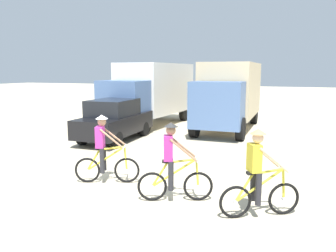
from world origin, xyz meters
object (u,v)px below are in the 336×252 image
at_px(cyclist_orange_shirt, 104,152).
at_px(box_truck_white_box, 152,91).
at_px(supply_crate, 100,130).
at_px(sedan_parked, 114,120).
at_px(cyclist_near_camera, 258,177).
at_px(cyclist_cowboy_hat, 173,165).
at_px(box_truck_tan_camper, 229,92).

bearing_deg(cyclist_orange_shirt, box_truck_white_box, 107.02).
distance_m(box_truck_white_box, supply_crate, 4.38).
xyz_separation_m(sedan_parked, cyclist_near_camera, (6.63, -5.62, -0.04)).
bearing_deg(cyclist_cowboy_hat, sedan_parked, 130.88).
bearing_deg(sedan_parked, box_truck_white_box, 93.34).
bearing_deg(cyclist_near_camera, box_truck_tan_camper, 104.59).
relative_size(box_truck_white_box, cyclist_cowboy_hat, 3.78).
xyz_separation_m(box_truck_white_box, cyclist_cowboy_hat, (4.98, -9.87, -1.03)).
distance_m(box_truck_white_box, box_truck_tan_camper, 4.23).
height_order(box_truck_white_box, cyclist_orange_shirt, box_truck_white_box).
height_order(sedan_parked, cyclist_orange_shirt, cyclist_orange_shirt).
height_order(box_truck_tan_camper, sedan_parked, box_truck_tan_camper).
height_order(sedan_parked, cyclist_cowboy_hat, cyclist_cowboy_hat).
relative_size(box_truck_white_box, supply_crate, 9.10).
distance_m(box_truck_white_box, cyclist_near_camera, 12.21).
distance_m(cyclist_near_camera, supply_crate, 9.73).
bearing_deg(box_truck_tan_camper, supply_crate, -139.74).
bearing_deg(box_truck_tan_camper, sedan_parked, -130.74).
relative_size(box_truck_white_box, cyclist_near_camera, 3.78).
distance_m(cyclist_orange_shirt, cyclist_near_camera, 4.08).
distance_m(sedan_parked, cyclist_near_camera, 8.69).
relative_size(sedan_parked, cyclist_near_camera, 2.34).
bearing_deg(box_truck_white_box, box_truck_tan_camper, 2.63).
relative_size(cyclist_orange_shirt, cyclist_near_camera, 1.00).
relative_size(box_truck_white_box, box_truck_tan_camper, 1.01).
height_order(cyclist_cowboy_hat, supply_crate, cyclist_cowboy_hat).
xyz_separation_m(cyclist_cowboy_hat, cyclist_near_camera, (1.90, -0.16, 0.00)).
distance_m(box_truck_tan_camper, sedan_parked, 6.16).
xyz_separation_m(sedan_parked, cyclist_cowboy_hat, (4.73, -5.46, -0.04)).
bearing_deg(cyclist_cowboy_hat, cyclist_orange_shirt, 166.11).
distance_m(box_truck_white_box, sedan_parked, 4.53).
height_order(box_truck_tan_camper, cyclist_near_camera, box_truck_tan_camper).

